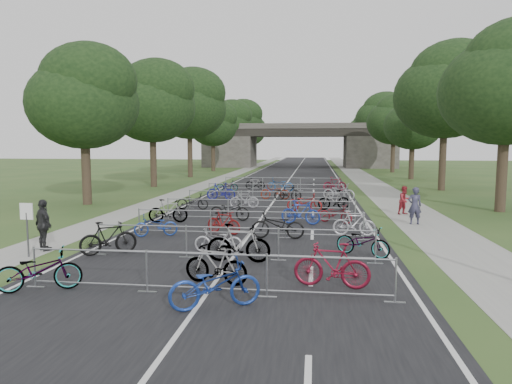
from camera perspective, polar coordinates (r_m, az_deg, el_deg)
ground at (r=11.79m, az=-6.26°, el=-12.66°), size 200.00×200.00×0.00m
road at (r=61.02m, az=4.83°, el=2.45°), size 11.00×140.00×0.01m
sidewalk_right at (r=61.20m, az=12.34°, el=2.34°), size 3.00×140.00×0.01m
sidewalk_left at (r=61.80m, az=-2.14°, el=2.51°), size 2.00×140.00×0.01m
lane_markings at (r=61.02m, az=4.83°, el=2.44°), size 0.12×140.00×0.00m
overpass_bridge at (r=75.89m, az=5.36°, el=5.80°), size 31.00×8.00×7.05m
park_sign at (r=16.96m, az=-26.73°, el=-3.11°), size 0.45×0.06×1.83m
tree_left_0 at (r=30.36m, az=-20.65°, el=10.77°), size 6.72×6.72×10.25m
tree_right_0 at (r=28.91m, az=29.11°, el=11.53°), size 7.17×7.17×10.93m
tree_left_1 at (r=41.39m, az=-12.77°, el=10.76°), size 7.56×7.56×11.53m
tree_right_1 at (r=40.37m, az=22.77°, el=11.42°), size 8.18×8.18×12.47m
tree_left_2 at (r=52.86m, az=-8.25°, el=10.66°), size 8.40×8.40×12.81m
tree_right_2 at (r=51.88m, az=19.15°, el=8.08°), size 6.16×6.16×9.39m
tree_left_3 at (r=64.39m, az=-5.33°, el=8.40°), size 6.72×6.72×10.25m
tree_right_3 at (r=63.71m, az=16.96°, el=8.58°), size 7.17×7.17×10.93m
tree_left_4 at (r=76.17m, az=-3.34°, el=8.65°), size 7.56×7.56×11.53m
tree_right_4 at (r=75.61m, az=15.46°, el=8.92°), size 8.18×8.18×12.47m
tree_left_5 at (r=88.01m, az=-1.88°, el=8.83°), size 8.40×8.40×12.81m
tree_right_5 at (r=87.43m, az=14.32°, el=7.25°), size 6.16×6.16×9.39m
tree_left_6 at (r=99.81m, az=-0.76°, el=7.56°), size 6.72×6.72×10.25m
tree_right_6 at (r=99.37m, az=13.49°, el=7.66°), size 7.17×7.17×10.93m
barrier_row_0 at (r=11.62m, az=-6.29°, el=-10.12°), size 9.70×0.08×1.10m
barrier_row_1 at (r=15.04m, az=-3.04°, el=-6.37°), size 9.70×0.08×1.10m
barrier_row_2 at (r=18.52m, az=-1.03°, el=-4.01°), size 9.70×0.08×1.10m
barrier_row_3 at (r=22.24m, az=0.39°, el=-2.32°), size 9.70×0.08×1.10m
barrier_row_4 at (r=26.18m, az=1.45°, el=-1.06°), size 9.70×0.08×1.10m
barrier_row_5 at (r=31.13m, az=2.40°, el=0.06°), size 9.70×0.08×1.10m
barrier_row_6 at (r=37.08m, az=3.20°, el=1.01°), size 9.70×0.08×1.10m
bike_0 at (r=13.06m, az=-25.49°, el=-8.85°), size 2.21×1.49×1.10m
bike_1 at (r=12.44m, az=-5.04°, el=-9.03°), size 1.87×0.87×1.09m
bike_2 at (r=10.67m, az=-5.14°, el=-11.48°), size 2.26×1.59×1.13m
bike_3 at (r=12.24m, az=9.46°, el=-9.05°), size 2.07×0.85×1.21m
bike_4 at (r=16.43m, az=-17.98°, el=-5.51°), size 1.89×1.47×1.14m
bike_5 at (r=15.98m, az=-4.75°, el=-6.03°), size 1.70×0.66×0.88m
bike_6 at (r=14.61m, az=-2.20°, el=-6.45°), size 2.06×0.60×1.23m
bike_7 at (r=15.79m, az=13.21°, el=-6.08°), size 1.99×1.54×1.01m
bike_8 at (r=19.08m, az=-12.41°, el=-4.11°), size 1.85×1.20×0.92m
bike_9 at (r=19.20m, az=-4.07°, el=-3.81°), size 1.71×1.10×1.00m
bike_10 at (r=18.19m, az=2.75°, el=-4.18°), size 2.11×0.75×1.10m
bike_11 at (r=19.18m, az=12.16°, el=-3.87°), size 1.75×0.58×1.04m
bike_12 at (r=22.30m, az=-10.94°, el=-2.36°), size 1.93×0.82×1.13m
bike_13 at (r=22.56m, az=-3.31°, el=-2.25°), size 2.08×0.91×1.06m
bike_14 at (r=21.55m, az=5.60°, el=-2.57°), size 1.94×0.88×1.13m
bike_15 at (r=22.15m, az=9.90°, el=-2.71°), size 1.78×1.25×0.89m
bike_16 at (r=26.53m, az=-7.93°, el=-1.17°), size 1.85×0.73×0.96m
bike_17 at (r=26.86m, az=-1.48°, el=-0.95°), size 1.76×0.70×1.03m
bike_18 at (r=25.59m, az=6.09°, el=-1.32°), size 2.06×0.98×1.04m
bike_19 at (r=26.51m, az=9.72°, el=-1.02°), size 1.95×1.00×1.13m
bike_20 at (r=30.77m, az=-4.39°, el=0.06°), size 1.98×0.61×1.18m
bike_21 at (r=31.13m, az=2.41°, el=0.02°), size 2.01×0.75×1.05m
bike_22 at (r=30.42m, az=4.00°, el=-0.09°), size 1.82×0.52×1.09m
bike_23 at (r=31.19m, az=10.31°, el=0.02°), size 2.29×1.39×1.14m
bike_24 at (r=36.70m, az=-3.62°, el=0.81°), size 1.74×0.63×0.91m
bike_25 at (r=38.18m, az=-0.10°, el=1.09°), size 1.68×0.57×0.99m
bike_26 at (r=36.20m, az=3.02°, el=0.92°), size 2.21×0.94×1.13m
bike_27 at (r=37.44m, az=9.82°, el=1.00°), size 1.90×0.71×1.12m
pedestrian_a at (r=22.66m, az=19.22°, el=-1.65°), size 0.67×0.46×1.76m
pedestrian_b at (r=25.69m, az=18.09°, el=-1.01°), size 0.93×0.88×1.53m
pedestrian_c at (r=17.77m, az=-25.02°, el=-3.80°), size 1.14×0.97×1.83m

